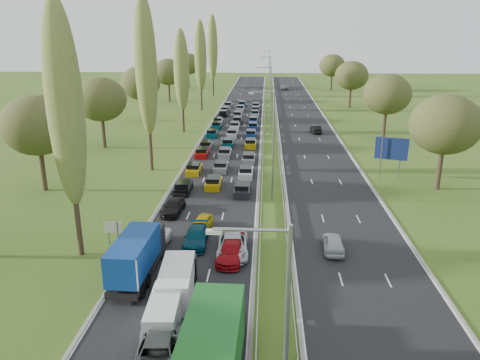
# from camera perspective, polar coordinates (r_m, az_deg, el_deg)

# --- Properties ---
(ground) EXTENTS (260.00, 260.00, 0.00)m
(ground) POSITION_cam_1_polar(r_m,az_deg,el_deg) (87.34, 3.69, 5.89)
(ground) COLOR #37541A
(ground) RESTS_ON ground
(near_carriageway) EXTENTS (10.50, 215.00, 0.04)m
(near_carriageway) POSITION_cam_1_polar(r_m,az_deg,el_deg) (89.98, -0.64, 6.28)
(near_carriageway) COLOR black
(near_carriageway) RESTS_ON ground
(far_carriageway) EXTENTS (10.50, 215.00, 0.04)m
(far_carriageway) POSITION_cam_1_polar(r_m,az_deg,el_deg) (90.10, 8.01, 6.12)
(far_carriageway) COLOR black
(far_carriageway) RESTS_ON ground
(central_reservation) EXTENTS (2.36, 215.00, 0.32)m
(central_reservation) POSITION_cam_1_polar(r_m,az_deg,el_deg) (89.68, 3.69, 6.56)
(central_reservation) COLOR gray
(central_reservation) RESTS_ON ground
(lamp_columns) EXTENTS (0.18, 140.18, 12.00)m
(lamp_columns) POSITION_cam_1_polar(r_m,az_deg,el_deg) (84.34, 3.78, 9.61)
(lamp_columns) COLOR gray
(lamp_columns) RESTS_ON ground
(poplar_row) EXTENTS (2.80, 127.80, 22.44)m
(poplar_row) POSITION_cam_1_polar(r_m,az_deg,el_deg) (75.42, -8.65, 13.38)
(poplar_row) COLOR #2D2116
(poplar_row) RESTS_ON ground
(woodland_left) EXTENTS (8.00, 166.00, 11.10)m
(woodland_left) POSITION_cam_1_polar(r_m,az_deg,el_deg) (73.51, -17.50, 8.98)
(woodland_left) COLOR #2D2116
(woodland_left) RESTS_ON ground
(woodland_right) EXTENTS (8.00, 153.00, 11.10)m
(woodland_right) POSITION_cam_1_polar(r_m,az_deg,el_deg) (75.65, 19.00, 9.07)
(woodland_right) COLOR #2D2116
(woodland_right) RESTS_ON ground
(traffic_queue_fill) EXTENTS (8.99, 69.54, 0.80)m
(traffic_queue_fill) POSITION_cam_1_polar(r_m,az_deg,el_deg) (85.28, -0.86, 5.94)
(traffic_queue_fill) COLOR black
(traffic_queue_fill) RESTS_ON ground
(near_car_2) EXTENTS (2.50, 5.08, 1.39)m
(near_car_2) POSITION_cam_1_polar(r_m,az_deg,el_deg) (40.83, -10.52, -7.32)
(near_car_2) COLOR white
(near_car_2) RESTS_ON near_carriageway
(near_car_3) EXTENTS (2.19, 4.73, 1.34)m
(near_car_3) POSITION_cam_1_polar(r_m,az_deg,el_deg) (48.28, -8.15, -3.22)
(near_car_3) COLOR black
(near_car_3) RESTS_ON near_carriageway
(near_car_6) EXTENTS (3.03, 5.87, 1.58)m
(near_car_6) POSITION_cam_1_polar(r_m,az_deg,el_deg) (27.66, -10.06, -20.41)
(near_car_6) COLOR slate
(near_car_6) RESTS_ON near_carriageway
(near_car_7) EXTENTS (2.03, 4.83, 1.39)m
(near_car_7) POSITION_cam_1_polar(r_m,az_deg,el_deg) (41.04, -5.38, -6.94)
(near_car_7) COLOR #05384C
(near_car_7) RESTS_ON near_carriageway
(near_car_8) EXTENTS (1.92, 4.07, 1.34)m
(near_car_8) POSITION_cam_1_polar(r_m,az_deg,el_deg) (43.82, -4.62, -5.31)
(near_car_8) COLOR #B7A30C
(near_car_8) RESTS_ON near_carriageway
(near_car_9) EXTENTS (1.75, 4.68, 1.53)m
(near_car_9) POSITION_cam_1_polar(r_m,az_deg,el_deg) (29.24, -2.46, -17.81)
(near_car_9) COLOR black
(near_car_9) RESTS_ON near_carriageway
(near_car_10) EXTENTS (2.84, 5.65, 1.53)m
(near_car_10) POSITION_cam_1_polar(r_m,az_deg,el_deg) (39.25, -0.92, -7.94)
(near_car_10) COLOR silver
(near_car_10) RESTS_ON near_carriageway
(near_car_11) EXTENTS (2.35, 5.04, 1.42)m
(near_car_11) POSITION_cam_1_polar(r_m,az_deg,el_deg) (38.34, -1.11, -8.69)
(near_car_11) COLOR maroon
(near_car_11) RESTS_ON near_carriageway
(far_car_0) EXTENTS (1.84, 4.27, 1.44)m
(far_car_0) POSITION_cam_1_polar(r_m,az_deg,el_deg) (40.56, 11.29, -7.50)
(far_car_0) COLOR #B5BBBF
(far_car_0) RESTS_ON far_carriageway
(far_car_1) EXTENTS (1.84, 4.36, 1.40)m
(far_car_1) POSITION_cam_1_polar(r_m,az_deg,el_deg) (87.13, 9.22, 6.16)
(far_car_1) COLOR black
(far_car_1) RESTS_ON far_carriageway
(far_car_2) EXTENTS (2.72, 5.39, 1.46)m
(far_car_2) POSITION_cam_1_polar(r_m,az_deg,el_deg) (152.70, 5.47, 11.18)
(far_car_2) COLOR gray
(far_car_2) RESTS_ON far_carriageway
(blue_lorry) EXTENTS (2.33, 8.40, 3.54)m
(blue_lorry) POSITION_cam_1_polar(r_m,az_deg,el_deg) (36.17, -12.36, -8.85)
(blue_lorry) COLOR black
(blue_lorry) RESTS_ON near_carriageway
(white_van_front) EXTENTS (1.87, 4.78, 1.92)m
(white_van_front) POSITION_cam_1_polar(r_m,az_deg,el_deg) (30.85, -9.09, -15.49)
(white_van_front) COLOR silver
(white_van_front) RESTS_ON near_carriageway
(white_van_rear) EXTENTS (2.16, 5.51, 2.22)m
(white_van_rear) POSITION_cam_1_polar(r_m,az_deg,el_deg) (33.72, -7.63, -12.02)
(white_van_rear) COLOR white
(white_van_rear) RESTS_ON near_carriageway
(info_sign) EXTENTS (1.50, 0.24, 2.10)m
(info_sign) POSITION_cam_1_polar(r_m,az_deg,el_deg) (42.16, -15.23, -5.86)
(info_sign) COLOR gray
(info_sign) RESTS_ON ground
(direction_sign) EXTENTS (3.83, 1.35, 5.20)m
(direction_sign) POSITION_cam_1_polar(r_m,az_deg,el_deg) (61.43, 17.97, 3.44)
(direction_sign) COLOR gray
(direction_sign) RESTS_ON ground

